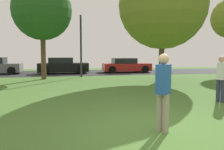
% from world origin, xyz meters
% --- Properties ---
extents(ground_plane, '(44.00, 44.00, 0.00)m').
position_xyz_m(ground_plane, '(0.00, 0.00, 0.00)').
color(ground_plane, '#47702D').
extents(road_strip, '(44.00, 6.40, 0.01)m').
position_xyz_m(road_strip, '(0.00, 16.00, 0.00)').
color(road_strip, '#28282B').
rests_on(road_strip, ground_plane).
extents(oak_tree_left, '(3.92, 3.92, 6.55)m').
position_xyz_m(oak_tree_left, '(-3.43, 11.28, 4.57)').
color(oak_tree_left, brown).
rests_on(oak_tree_left, ground_plane).
extents(oak_tree_center, '(5.33, 5.33, 7.33)m').
position_xyz_m(oak_tree_center, '(3.87, 8.56, 4.66)').
color(oak_tree_center, brown).
rests_on(oak_tree_center, ground_plane).
extents(person_thrower, '(0.39, 0.37, 1.66)m').
position_xyz_m(person_thrower, '(3.54, 2.37, 0.92)').
color(person_thrower, '#2D334C').
rests_on(person_thrower, ground_plane).
extents(person_catcher, '(0.39, 0.37, 1.76)m').
position_xyz_m(person_catcher, '(0.20, -0.25, 0.98)').
color(person_catcher, gray).
rests_on(person_catcher, ground_plane).
extents(parked_car_black, '(4.26, 1.97, 1.38)m').
position_xyz_m(parked_car_black, '(-2.22, 15.64, 0.64)').
color(parked_car_black, black).
rests_on(parked_car_black, ground_plane).
extents(parked_car_red, '(4.33, 2.09, 1.30)m').
position_xyz_m(parked_car_red, '(3.47, 15.83, 0.61)').
color(parked_car_red, '#B21E1E').
rests_on(parked_car_red, ground_plane).
extents(street_lamp_post, '(0.14, 0.14, 4.50)m').
position_xyz_m(street_lamp_post, '(-0.86, 12.20, 2.25)').
color(street_lamp_post, '#2D2D33').
rests_on(street_lamp_post, ground_plane).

